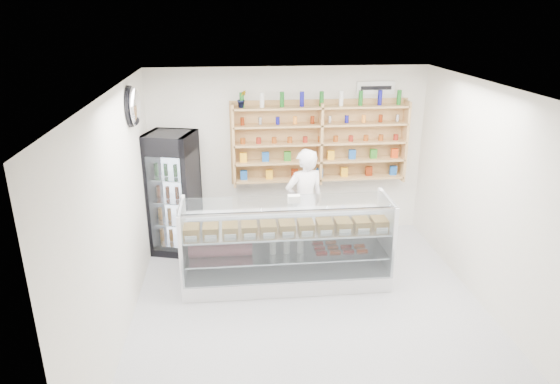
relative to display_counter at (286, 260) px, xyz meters
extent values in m
plane|color=silver|center=(0.23, -0.76, -0.34)|extent=(5.00, 5.00, 0.00)
plane|color=white|center=(0.23, -0.76, 2.46)|extent=(5.00, 5.00, 0.00)
plane|color=silver|center=(0.23, 1.74, 1.06)|extent=(4.50, 0.00, 4.50)
plane|color=silver|center=(0.23, -3.26, 1.06)|extent=(4.50, 0.00, 4.50)
plane|color=silver|center=(-2.02, -0.76, 1.06)|extent=(0.00, 5.00, 5.00)
plane|color=silver|center=(2.48, -0.76, 1.06)|extent=(0.00, 5.00, 5.00)
cube|color=white|center=(0.00, -0.01, -0.23)|extent=(2.84, 0.80, 0.24)
cube|color=white|center=(0.00, 0.36, 0.19)|extent=(2.84, 0.05, 0.60)
cube|color=silver|center=(0.00, -0.01, 0.14)|extent=(2.72, 0.71, 0.02)
cube|color=silver|center=(0.00, -0.01, 0.49)|extent=(2.78, 0.74, 0.02)
cube|color=silver|center=(0.00, -0.40, 0.39)|extent=(2.78, 0.12, 0.99)
cube|color=silver|center=(0.00, -0.06, 0.88)|extent=(2.78, 0.56, 0.01)
imported|color=white|center=(0.38, 0.87, 0.51)|extent=(0.71, 0.56, 1.70)
cube|color=black|center=(-1.62, 1.21, 0.61)|extent=(0.84, 0.83, 1.91)
cube|color=#240436|center=(-1.53, 0.91, 1.42)|extent=(0.66, 0.21, 0.27)
cube|color=silver|center=(-1.53, 0.89, 0.53)|extent=(0.56, 0.17, 1.51)
cube|color=tan|center=(-0.67, 1.58, 1.25)|extent=(0.04, 0.28, 1.33)
cube|color=tan|center=(0.73, 1.58, 1.25)|extent=(0.04, 0.28, 1.33)
cube|color=tan|center=(2.13, 1.58, 1.25)|extent=(0.04, 0.28, 1.33)
cube|color=tan|center=(0.73, 1.58, 0.66)|extent=(2.80, 0.28, 0.03)
cube|color=tan|center=(0.73, 1.58, 0.96)|extent=(2.80, 0.28, 0.03)
cube|color=tan|center=(0.73, 1.58, 1.26)|extent=(2.80, 0.28, 0.03)
cube|color=tan|center=(0.73, 1.58, 1.56)|extent=(2.80, 0.28, 0.03)
cube|color=tan|center=(0.73, 1.58, 1.84)|extent=(2.80, 0.28, 0.03)
imported|color=#1E6626|center=(-0.52, 1.58, 1.99)|extent=(0.18, 0.17, 0.27)
ellipsoid|color=silver|center=(-1.94, 0.44, 2.11)|extent=(0.15, 0.50, 0.50)
cube|color=white|center=(1.63, 1.71, 2.11)|extent=(0.62, 0.03, 0.20)
camera|label=1|loc=(-0.71, -6.15, 3.29)|focal=32.00mm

